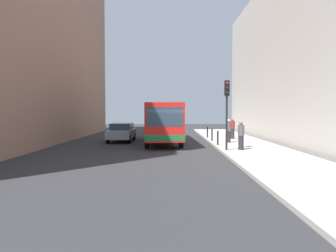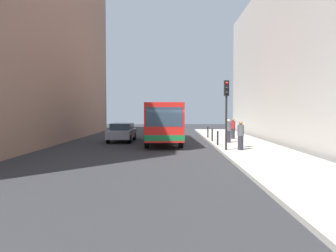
# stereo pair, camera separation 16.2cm
# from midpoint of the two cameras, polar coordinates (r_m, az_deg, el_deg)

# --- Properties ---
(ground_plane) EXTENTS (80.00, 80.00, 0.00)m
(ground_plane) POSITION_cam_midpoint_polar(r_m,az_deg,el_deg) (21.08, -0.42, -4.04)
(ground_plane) COLOR #2D2D30
(sidewalk) EXTENTS (4.40, 40.00, 0.15)m
(sidewalk) POSITION_cam_midpoint_polar(r_m,az_deg,el_deg) (21.68, 14.04, -3.73)
(sidewalk) COLOR #ADA89E
(sidewalk) RESTS_ON ground
(building_left) EXTENTS (7.00, 32.00, 17.16)m
(building_left) POSITION_cam_midpoint_polar(r_m,az_deg,el_deg) (28.25, -25.20, 14.93)
(building_left) COLOR #936B56
(building_left) RESTS_ON ground
(building_right) EXTENTS (7.00, 32.00, 13.20)m
(building_right) POSITION_cam_midpoint_polar(r_m,az_deg,el_deg) (27.64, 24.78, 11.04)
(building_right) COLOR #BCB7AD
(building_right) RESTS_ON ground
(bus) EXTENTS (3.04, 11.13, 3.00)m
(bus) POSITION_cam_midpoint_polar(r_m,az_deg,el_deg) (25.40, -1.14, 1.01)
(bus) COLOR red
(bus) RESTS_ON ground
(car_beside_bus) EXTENTS (1.88, 4.41, 1.48)m
(car_beside_bus) POSITION_cam_midpoint_polar(r_m,az_deg,el_deg) (26.33, -8.33, -1.01)
(car_beside_bus) COLOR #A5A8AD
(car_beside_bus) RESTS_ON ground
(traffic_light) EXTENTS (0.28, 0.33, 4.10)m
(traffic_light) POSITION_cam_midpoint_polar(r_m,az_deg,el_deg) (19.35, 10.10, 4.24)
(traffic_light) COLOR black
(traffic_light) RESTS_ON sidewalk
(bollard_near) EXTENTS (0.11, 0.11, 0.95)m
(bollard_near) POSITION_cam_midpoint_polar(r_m,az_deg,el_deg) (22.21, 8.56, -2.11)
(bollard_near) COLOR black
(bollard_near) RESTS_ON sidewalk
(bollard_mid) EXTENTS (0.11, 0.11, 0.95)m
(bollard_mid) POSITION_cam_midpoint_polar(r_m,az_deg,el_deg) (25.22, 7.58, -1.53)
(bollard_mid) COLOR black
(bollard_mid) RESTS_ON sidewalk
(bollard_far) EXTENTS (0.11, 0.11, 0.95)m
(bollard_far) POSITION_cam_midpoint_polar(r_m,az_deg,el_deg) (28.23, 6.81, -1.08)
(bollard_far) COLOR black
(bollard_far) RESTS_ON sidewalk
(pedestrian_near_signal) EXTENTS (0.38, 0.38, 1.72)m
(pedestrian_near_signal) POSITION_cam_midpoint_polar(r_m,az_deg,el_deg) (19.66, 12.52, -1.64)
(pedestrian_near_signal) COLOR #26262D
(pedestrian_near_signal) RESTS_ON sidewalk
(pedestrian_mid_sidewalk) EXTENTS (0.38, 0.38, 1.72)m
(pedestrian_mid_sidewalk) POSITION_cam_midpoint_polar(r_m,az_deg,el_deg) (24.07, 10.41, -0.84)
(pedestrian_mid_sidewalk) COLOR #26262D
(pedestrian_mid_sidewalk) RESTS_ON sidewalk
(pedestrian_far_sidewalk) EXTENTS (0.38, 0.38, 1.69)m
(pedestrian_far_sidewalk) POSITION_cam_midpoint_polar(r_m,az_deg,el_deg) (27.41, 11.14, -0.45)
(pedestrian_far_sidewalk) COLOR #26262D
(pedestrian_far_sidewalk) RESTS_ON sidewalk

